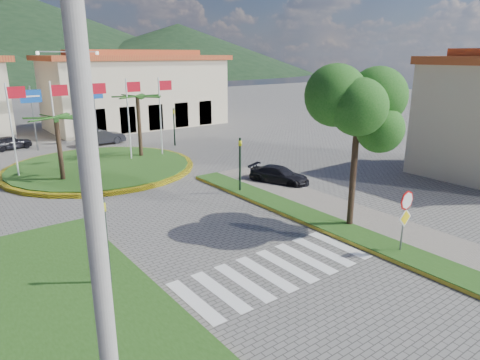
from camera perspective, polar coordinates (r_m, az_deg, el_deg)
ground at (r=13.80m, az=16.14°, el=-17.81°), size 160.00×160.00×0.00m
sidewalk_right at (r=19.21m, az=22.33°, el=-7.99°), size 4.00×28.00×0.15m
verge_right at (r=18.25m, az=20.36°, el=-9.02°), size 1.60×28.00×0.18m
median_left at (r=14.89m, az=-21.00°, el=-15.14°), size 5.00×14.00×0.18m
crosswalk at (r=16.07m, az=4.51°, el=-11.89°), size 8.00×3.00×0.01m
roundabout_island at (r=30.95m, az=-18.12°, el=1.69°), size 12.70×12.70×6.00m
stop_sign at (r=17.68m, az=21.18°, el=-3.96°), size 0.80×0.11×2.65m
deciduous_tree at (r=19.05m, az=15.45°, el=8.49°), size 3.60×3.60×6.80m
utility_pole at (r=7.48m, az=-18.40°, el=-9.13°), size 0.32×0.32×9.00m
traffic_light_left at (r=14.82m, az=-17.48°, el=-6.90°), size 0.15×0.18×3.20m
traffic_light_right at (r=23.88m, az=-0.01°, el=2.69°), size 0.15×0.18×3.20m
traffic_light_far at (r=37.34m, az=-8.79°, el=7.51°), size 0.18×0.15×3.20m
direction_sign_west at (r=38.42m, az=-25.97°, el=8.71°), size 1.60×0.14×5.20m
direction_sign_east at (r=39.70m, az=-18.85°, el=9.67°), size 1.60×0.14×5.20m
street_lamp_centre at (r=38.10m, az=-21.39°, el=10.64°), size 4.80×0.16×8.00m
building_right at (r=48.72m, az=-13.71°, el=11.62°), size 19.08×9.54×8.05m
hill_far_east at (r=162.30m, az=-8.14°, el=16.78°), size 120.00×120.00×18.00m
car_dark_a at (r=40.37m, az=-28.36°, el=4.42°), size 3.62×2.13×1.15m
car_dark_b at (r=39.41m, az=-18.04°, el=5.49°), size 4.16×1.67×1.34m
car_side_right at (r=26.09m, az=5.26°, el=0.64°), size 2.84×4.03×1.08m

